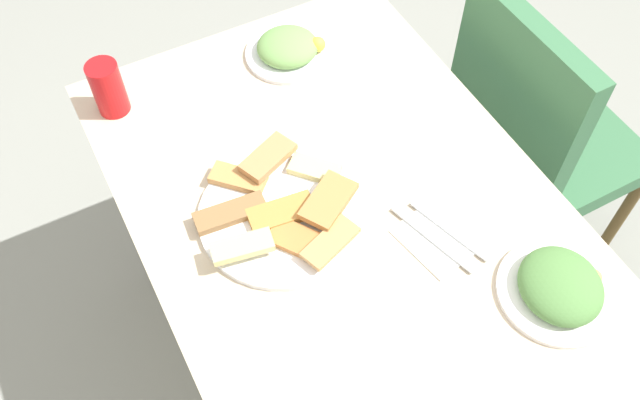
{
  "coord_description": "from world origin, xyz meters",
  "views": [
    {
      "loc": [
        0.64,
        -0.39,
        1.83
      ],
      "look_at": [
        -0.01,
        -0.05,
        0.77
      ],
      "focal_mm": 38.59,
      "sensor_mm": 36.0,
      "label": 1
    }
  ],
  "objects_px": {
    "salad_plate_rice": "(288,48)",
    "soda_can": "(108,88)",
    "dining_chair": "(532,133)",
    "fork": "(433,238)",
    "dining_table": "(343,229)",
    "salad_plate_greens": "(560,287)",
    "spoon": "(449,230)",
    "pide_platter": "(282,210)",
    "paper_napkin": "(441,235)"
  },
  "relations": [
    {
      "from": "salad_plate_rice",
      "to": "soda_can",
      "type": "height_order",
      "value": "soda_can"
    },
    {
      "from": "dining_chair",
      "to": "fork",
      "type": "xyz_separation_m",
      "value": [
        0.26,
        -0.51,
        0.25
      ]
    },
    {
      "from": "dining_table",
      "to": "dining_chair",
      "type": "height_order",
      "value": "dining_chair"
    },
    {
      "from": "salad_plate_rice",
      "to": "salad_plate_greens",
      "type": "bearing_deg",
      "value": 11.08
    },
    {
      "from": "soda_can",
      "to": "spoon",
      "type": "relative_size",
      "value": 0.68
    },
    {
      "from": "pide_platter",
      "to": "salad_plate_rice",
      "type": "xyz_separation_m",
      "value": [
        -0.38,
        0.2,
        0.01
      ]
    },
    {
      "from": "dining_chair",
      "to": "salad_plate_rice",
      "type": "bearing_deg",
      "value": -120.18
    },
    {
      "from": "dining_table",
      "to": "paper_napkin",
      "type": "height_order",
      "value": "paper_napkin"
    },
    {
      "from": "pide_platter",
      "to": "fork",
      "type": "bearing_deg",
      "value": 50.78
    },
    {
      "from": "dining_table",
      "to": "pide_platter",
      "type": "bearing_deg",
      "value": -106.76
    },
    {
      "from": "paper_napkin",
      "to": "fork",
      "type": "height_order",
      "value": "fork"
    },
    {
      "from": "salad_plate_greens",
      "to": "paper_napkin",
      "type": "height_order",
      "value": "salad_plate_greens"
    },
    {
      "from": "dining_chair",
      "to": "soda_can",
      "type": "height_order",
      "value": "dining_chair"
    },
    {
      "from": "spoon",
      "to": "dining_chair",
      "type": "bearing_deg",
      "value": 101.01
    },
    {
      "from": "dining_chair",
      "to": "salad_plate_greens",
      "type": "xyz_separation_m",
      "value": [
        0.45,
        -0.38,
        0.26
      ]
    },
    {
      "from": "dining_chair",
      "to": "spoon",
      "type": "xyz_separation_m",
      "value": [
        0.26,
        -0.47,
        0.25
      ]
    },
    {
      "from": "dining_table",
      "to": "salad_plate_rice",
      "type": "xyz_separation_m",
      "value": [
        -0.42,
        0.09,
        0.11
      ]
    },
    {
      "from": "salad_plate_greens",
      "to": "fork",
      "type": "distance_m",
      "value": 0.24
    },
    {
      "from": "dining_chair",
      "to": "soda_can",
      "type": "relative_size",
      "value": 7.31
    },
    {
      "from": "paper_napkin",
      "to": "spoon",
      "type": "height_order",
      "value": "spoon"
    },
    {
      "from": "salad_plate_rice",
      "to": "dining_chair",
      "type": "bearing_deg",
      "value": 59.82
    },
    {
      "from": "pide_platter",
      "to": "paper_napkin",
      "type": "height_order",
      "value": "pide_platter"
    },
    {
      "from": "salad_plate_rice",
      "to": "soda_can",
      "type": "bearing_deg",
      "value": -93.99
    },
    {
      "from": "pide_platter",
      "to": "fork",
      "type": "distance_m",
      "value": 0.29
    },
    {
      "from": "pide_platter",
      "to": "spoon",
      "type": "relative_size",
      "value": 1.81
    },
    {
      "from": "dining_chair",
      "to": "salad_plate_greens",
      "type": "distance_m",
      "value": 0.65
    },
    {
      "from": "pide_platter",
      "to": "paper_napkin",
      "type": "xyz_separation_m",
      "value": [
        0.18,
        0.24,
        -0.01
      ]
    },
    {
      "from": "salad_plate_rice",
      "to": "paper_napkin",
      "type": "bearing_deg",
      "value": 3.51
    },
    {
      "from": "salad_plate_rice",
      "to": "fork",
      "type": "bearing_deg",
      "value": 1.68
    },
    {
      "from": "pide_platter",
      "to": "salad_plate_greens",
      "type": "distance_m",
      "value": 0.52
    },
    {
      "from": "salad_plate_rice",
      "to": "spoon",
      "type": "xyz_separation_m",
      "value": [
        0.56,
        0.05,
        -0.01
      ]
    },
    {
      "from": "dining_table",
      "to": "paper_napkin",
      "type": "relative_size",
      "value": 8.12
    },
    {
      "from": "salad_plate_greens",
      "to": "dining_chair",
      "type": "bearing_deg",
      "value": 140.08
    },
    {
      "from": "dining_chair",
      "to": "fork",
      "type": "height_order",
      "value": "dining_chair"
    },
    {
      "from": "dining_table",
      "to": "dining_chair",
      "type": "xyz_separation_m",
      "value": [
        -0.11,
        0.62,
        -0.15
      ]
    },
    {
      "from": "pide_platter",
      "to": "spoon",
      "type": "bearing_deg",
      "value": 54.93
    },
    {
      "from": "salad_plate_greens",
      "to": "pide_platter",
      "type": "bearing_deg",
      "value": -136.77
    },
    {
      "from": "pide_platter",
      "to": "spoon",
      "type": "distance_m",
      "value": 0.31
    },
    {
      "from": "dining_table",
      "to": "salad_plate_rice",
      "type": "distance_m",
      "value": 0.44
    },
    {
      "from": "soda_can",
      "to": "pide_platter",
      "type": "bearing_deg",
      "value": 25.26
    },
    {
      "from": "pide_platter",
      "to": "soda_can",
      "type": "relative_size",
      "value": 2.66
    },
    {
      "from": "dining_table",
      "to": "soda_can",
      "type": "relative_size",
      "value": 9.16
    },
    {
      "from": "dining_chair",
      "to": "soda_can",
      "type": "bearing_deg",
      "value": -109.86
    },
    {
      "from": "paper_napkin",
      "to": "spoon",
      "type": "distance_m",
      "value": 0.02
    },
    {
      "from": "spoon",
      "to": "soda_can",
      "type": "bearing_deg",
      "value": -160.09
    },
    {
      "from": "salad_plate_greens",
      "to": "soda_can",
      "type": "xyz_separation_m",
      "value": [
        -0.79,
        -0.55,
        0.04
      ]
    },
    {
      "from": "salad_plate_rice",
      "to": "spoon",
      "type": "relative_size",
      "value": 1.07
    },
    {
      "from": "paper_napkin",
      "to": "fork",
      "type": "relative_size",
      "value": 0.72
    },
    {
      "from": "salad_plate_greens",
      "to": "salad_plate_rice",
      "type": "xyz_separation_m",
      "value": [
        -0.76,
        -0.15,
        -0.0
      ]
    },
    {
      "from": "dining_table",
      "to": "spoon",
      "type": "relative_size",
      "value": 6.24
    }
  ]
}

